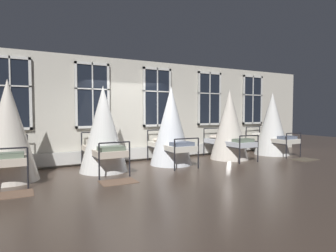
{
  "coord_description": "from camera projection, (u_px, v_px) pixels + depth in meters",
  "views": [
    {
      "loc": [
        -3.0,
        -7.13,
        1.56
      ],
      "look_at": [
        0.9,
        0.21,
        1.15
      ],
      "focal_mm": 30.24,
      "sensor_mm": 36.0,
      "label": 1
    }
  ],
  "objects": [
    {
      "name": "ground",
      "position": [
        143.0,
        169.0,
        7.77
      ],
      "size": [
        28.92,
        28.92,
        0.0
      ],
      "primitive_type": "plane",
      "color": "#4C3D33"
    },
    {
      "name": "back_wall_with_windows",
      "position": [
        126.0,
        111.0,
        8.9
      ],
      "size": [
        15.46,
        0.1,
        3.2
      ],
      "primitive_type": "cube",
      "color": "beige",
      "rests_on": "ground"
    },
    {
      "name": "window_bank",
      "position": [
        127.0,
        126.0,
        8.82
      ],
      "size": [
        11.56,
        0.1,
        2.93
      ],
      "color": "black",
      "rests_on": "ground"
    },
    {
      "name": "cot_second",
      "position": [
        9.0,
        132.0,
        6.36
      ],
      "size": [
        1.26,
        1.89,
        2.31
      ],
      "rotation": [
        0.0,
        0.0,
        1.54
      ],
      "color": "black",
      "rests_on": "ground"
    },
    {
      "name": "cot_third",
      "position": [
        103.0,
        130.0,
        7.45
      ],
      "size": [
        1.26,
        1.89,
        2.25
      ],
      "rotation": [
        0.0,
        0.0,
        1.59
      ],
      "color": "black",
      "rests_on": "ground"
    },
    {
      "name": "cot_fourth",
      "position": [
        171.0,
        127.0,
        8.42
      ],
      "size": [
        1.26,
        1.89,
        2.32
      ],
      "rotation": [
        0.0,
        0.0,
        1.55
      ],
      "color": "black",
      "rests_on": "ground"
    },
    {
      "name": "cot_fifth",
      "position": [
        229.0,
        125.0,
        9.41
      ],
      "size": [
        1.26,
        1.88,
        2.31
      ],
      "rotation": [
        0.0,
        0.0,
        1.57
      ],
      "color": "black",
      "rests_on": "ground"
    },
    {
      "name": "cot_sixth",
      "position": [
        272.0,
        125.0,
        10.41
      ],
      "size": [
        1.26,
        1.89,
        2.28
      ],
      "rotation": [
        0.0,
        0.0,
        1.6
      ],
      "color": "black",
      "rests_on": "ground"
    },
    {
      "name": "rug_second",
      "position": [
        10.0,
        195.0,
        5.31
      ],
      "size": [
        0.81,
        0.57,
        0.01
      ],
      "primitive_type": "cube",
      "rotation": [
        0.0,
        0.0,
        -0.01
      ],
      "color": "brown",
      "rests_on": "ground"
    },
    {
      "name": "rug_third",
      "position": [
        118.0,
        182.0,
        6.3
      ],
      "size": [
        0.8,
        0.57,
        0.01
      ],
      "primitive_type": "cube",
      "rotation": [
        0.0,
        0.0,
        -0.01
      ],
      "color": "brown",
      "rests_on": "ground"
    },
    {
      "name": "rug_sixth",
      "position": [
        304.0,
        159.0,
        9.27
      ],
      "size": [
        0.82,
        0.59,
        0.01
      ],
      "primitive_type": "cube",
      "rotation": [
        0.0,
        0.0,
        0.03
      ],
      "color": "brown",
      "rests_on": "ground"
    }
  ]
}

